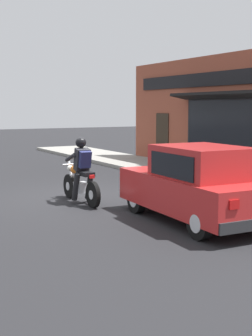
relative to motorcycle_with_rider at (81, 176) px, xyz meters
The scene contains 6 objects.
ground_plane 0.96m from the motorcycle_with_rider, 70.27° to the left, with size 80.00×80.00×0.00m, color black.
sidewalk_curb 6.33m from the motorcycle_with_rider, 35.39° to the left, with size 2.60×22.00×0.14m, color gray.
storefront_building 7.54m from the motorcycle_with_rider, 25.92° to the left, with size 1.25×9.84×4.20m.
motorcycle_with_rider is the anchor object (origin of this frame).
car_hatchback 3.20m from the motorcycle_with_rider, 66.78° to the right, with size 1.84×3.86×1.57m.
fire_hydrant 4.65m from the motorcycle_with_rider, 16.01° to the left, with size 0.36×0.24×0.88m.
Camera 1 is at (-4.85, -11.05, 2.32)m, focal length 50.00 mm.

